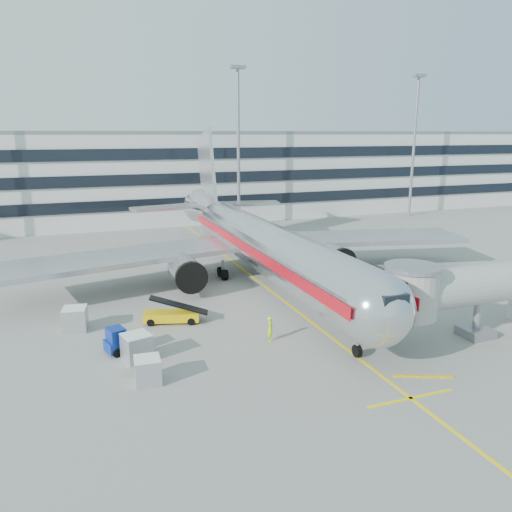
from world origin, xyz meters
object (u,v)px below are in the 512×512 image
object	(u,v)px
baggage_tug	(121,341)
main_jet	(258,242)
belt_loader	(172,315)
cargo_container_front	(148,370)
cargo_container_right	(75,319)
ramp_worker	(270,329)
cargo_container_left	(137,347)

from	to	relation	value
baggage_tug	main_jet	bearing A→B (deg)	40.46
belt_loader	cargo_container_front	size ratio (longest dim) A/B	2.89
main_jet	belt_loader	world-z (taller)	main_jet
baggage_tug	cargo_container_right	bearing A→B (deg)	119.22
belt_loader	cargo_container_front	world-z (taller)	belt_loader
baggage_tug	ramp_worker	xyz separation A→B (m)	(10.72, -1.90, 0.14)
belt_loader	ramp_worker	bearing A→B (deg)	-45.47
main_jet	belt_loader	bearing A→B (deg)	-141.50
belt_loader	baggage_tug	distance (m)	6.31
cargo_container_left	cargo_container_right	bearing A→B (deg)	118.53
baggage_tug	ramp_worker	bearing A→B (deg)	-10.07
baggage_tug	cargo_container_left	bearing A→B (deg)	-63.64
baggage_tug	cargo_container_front	world-z (taller)	baggage_tug
cargo_container_right	ramp_worker	world-z (taller)	ramp_worker
main_jet	baggage_tug	bearing A→B (deg)	-139.54
cargo_container_right	cargo_container_left	bearing A→B (deg)	-61.47
main_jet	ramp_worker	bearing A→B (deg)	-107.17
cargo_container_right	cargo_container_front	world-z (taller)	cargo_container_right
baggage_tug	cargo_container_front	distance (m)	5.42
cargo_container_front	cargo_container_left	bearing A→B (deg)	93.36
belt_loader	baggage_tug	size ratio (longest dim) A/B	1.72
cargo_container_left	cargo_container_right	distance (m)	8.13
cargo_container_right	ramp_worker	xyz separation A→B (m)	(13.73, -7.30, 0.01)
main_jet	baggage_tug	world-z (taller)	main_jet
cargo_container_front	cargo_container_right	bearing A→B (deg)	110.92
cargo_container_left	ramp_worker	distance (m)	9.85
main_jet	baggage_tug	xyz separation A→B (m)	(-15.35, -13.09, -3.41)
main_jet	cargo_container_left	bearing A→B (deg)	-134.30
cargo_container_left	ramp_worker	world-z (taller)	ramp_worker
cargo_container_left	baggage_tug	bearing A→B (deg)	116.36
cargo_container_left	cargo_container_front	world-z (taller)	cargo_container_left
cargo_container_right	baggage_tug	bearing A→B (deg)	-60.78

